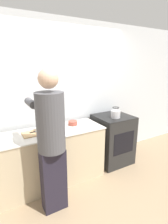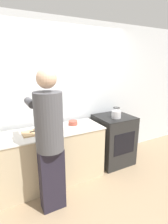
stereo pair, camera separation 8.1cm
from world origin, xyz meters
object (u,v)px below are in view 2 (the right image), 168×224
(person, at_px, (50,138))
(kettle, at_px, (116,114))
(bowl_prep, at_px, (73,123))
(knife, at_px, (36,131))
(cutting_board, at_px, (36,132))
(oven, at_px, (113,139))

(person, distance_m, kettle, 1.44)
(kettle, relative_size, bowl_prep, 1.26)
(person, xyz_separation_m, knife, (-0.04, 0.57, -0.10))
(cutting_board, distance_m, kettle, 1.42)
(cutting_board, height_order, knife, knife)
(oven, bearing_deg, cutting_board, -179.69)
(cutting_board, bearing_deg, person, -85.09)
(kettle, xyz_separation_m, bowl_prep, (-0.78, 0.15, -0.10))
(bowl_prep, bearing_deg, oven, -3.80)
(cutting_board, relative_size, bowl_prep, 2.57)
(person, bearing_deg, kettle, 18.20)
(cutting_board, relative_size, kettle, 2.04)
(cutting_board, bearing_deg, oven, 0.31)
(cutting_board, relative_size, knife, 1.86)
(knife, distance_m, bowl_prep, 0.62)
(person, distance_m, knife, 0.58)
(cutting_board, bearing_deg, kettle, -3.65)
(oven, height_order, knife, oven)
(person, xyz_separation_m, cutting_board, (-0.05, 0.54, -0.11))
(person, xyz_separation_m, kettle, (1.37, 0.45, 0.01))
(bowl_prep, bearing_deg, knife, -176.95)
(kettle, bearing_deg, cutting_board, 176.35)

